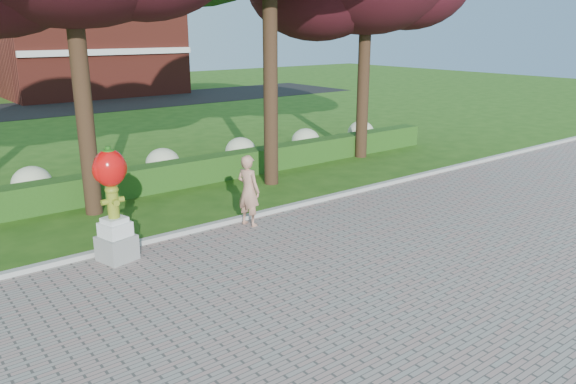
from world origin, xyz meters
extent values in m
plane|color=#275014|center=(0.00, 0.00, 0.00)|extent=(100.00, 100.00, 0.00)
cube|color=gray|center=(0.00, -4.00, 0.02)|extent=(40.00, 14.00, 0.04)
cube|color=#ADADA5|center=(0.00, 3.00, 0.07)|extent=(40.00, 0.18, 0.15)
cube|color=#1D3F12|center=(0.00, 7.00, 0.40)|extent=(24.00, 0.70, 0.80)
ellipsoid|color=#B9C395|center=(-3.00, 8.00, 0.55)|extent=(1.10, 1.10, 0.99)
ellipsoid|color=#B9C395|center=(1.00, 8.00, 0.55)|extent=(1.10, 1.10, 0.99)
ellipsoid|color=#B9C395|center=(4.00, 8.00, 0.55)|extent=(1.10, 1.10, 0.99)
ellipsoid|color=#B9C395|center=(7.00, 8.00, 0.55)|extent=(1.10, 1.10, 0.99)
ellipsoid|color=#B9C395|center=(10.00, 8.00, 0.55)|extent=(1.10, 1.10, 0.99)
cube|color=maroon|center=(8.00, 34.00, 3.20)|extent=(12.00, 8.00, 6.40)
cylinder|color=black|center=(-2.00, 6.00, 3.08)|extent=(0.44, 0.44, 6.16)
cylinder|color=black|center=(3.50, 5.50, 3.64)|extent=(0.44, 0.44, 7.28)
cylinder|color=black|center=(8.50, 6.50, 2.94)|extent=(0.44, 0.44, 5.88)
cube|color=gray|center=(-2.75, 2.50, 0.31)|extent=(0.80, 0.80, 0.53)
cube|color=silver|center=(-2.75, 2.50, 0.72)|extent=(0.65, 0.65, 0.30)
cube|color=silver|center=(-2.75, 2.50, 0.92)|extent=(0.52, 0.52, 0.11)
cylinder|color=olive|center=(-2.75, 2.50, 1.28)|extent=(0.23, 0.23, 0.60)
ellipsoid|color=olive|center=(-2.75, 2.50, 1.57)|extent=(0.28, 0.28, 0.19)
cylinder|color=olive|center=(-2.92, 2.50, 1.34)|extent=(0.13, 0.12, 0.12)
cylinder|color=olive|center=(-2.58, 2.50, 1.34)|extent=(0.13, 0.12, 0.12)
cylinder|color=olive|center=(-2.75, 2.34, 1.34)|extent=(0.13, 0.13, 0.13)
cylinder|color=olive|center=(-2.75, 2.50, 1.66)|extent=(0.09, 0.09, 0.05)
ellipsoid|color=red|center=(-2.75, 2.50, 2.03)|extent=(0.67, 0.60, 0.77)
ellipsoid|color=red|center=(-2.94, 2.50, 2.01)|extent=(0.33, 0.33, 0.49)
ellipsoid|color=red|center=(-2.56, 2.50, 2.01)|extent=(0.33, 0.33, 0.49)
cylinder|color=#205814|center=(-2.75, 2.50, 2.42)|extent=(0.11, 0.11, 0.13)
ellipsoid|color=#205814|center=(-2.75, 2.50, 2.38)|extent=(0.26, 0.26, 0.09)
imported|color=tan|center=(0.67, 2.60, 0.93)|extent=(0.58, 0.73, 1.78)
camera|label=1|loc=(-6.68, -8.37, 4.74)|focal=35.00mm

